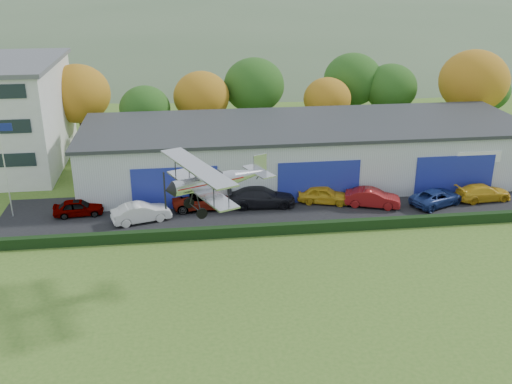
{
  "coord_description": "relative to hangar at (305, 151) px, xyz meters",
  "views": [
    {
      "loc": [
        -6.06,
        -23.05,
        19.25
      ],
      "look_at": [
        -1.59,
        12.03,
        5.14
      ],
      "focal_mm": 41.1,
      "sensor_mm": 36.0,
      "label": 1
    }
  ],
  "objects": [
    {
      "name": "car_6",
      "position": [
        9.64,
        -8.05,
        -1.94
      ],
      "size": [
        5.27,
        3.98,
        1.33
      ],
      "primitive_type": "imported",
      "rotation": [
        0.0,
        0.0,
        1.99
      ],
      "color": "navy",
      "rests_on": "apron"
    },
    {
      "name": "hedge",
      "position": [
        -2.0,
        -11.78,
        -2.26
      ],
      "size": [
        46.0,
        0.6,
        0.8
      ],
      "primitive_type": "cube",
      "color": "black",
      "rests_on": "ground"
    },
    {
      "name": "distant_hills",
      "position": [
        -9.38,
        112.02,
        -15.7
      ],
      "size": [
        430.0,
        196.0,
        56.0
      ],
      "color": "#4C6642",
      "rests_on": "ground"
    },
    {
      "name": "car_0",
      "position": [
        -19.76,
        -6.46,
        -1.94
      ],
      "size": [
        4.02,
        1.89,
        1.33
      ],
      "primitive_type": "imported",
      "rotation": [
        0.0,
        0.0,
        1.65
      ],
      "color": "gray",
      "rests_on": "apron"
    },
    {
      "name": "car_5",
      "position": [
        4.21,
        -7.67,
        -1.86
      ],
      "size": [
        4.81,
        2.96,
        1.5
      ],
      "primitive_type": "imported",
      "rotation": [
        0.0,
        0.0,
        1.24
      ],
      "color": "maroon",
      "rests_on": "apron"
    },
    {
      "name": "car_4",
      "position": [
        0.38,
        -6.41,
        -1.87
      ],
      "size": [
        4.64,
        2.88,
        1.47
      ],
      "primitive_type": "imported",
      "rotation": [
        0.0,
        0.0,
        1.29
      ],
      "color": "gold",
      "rests_on": "apron"
    },
    {
      "name": "hangar",
      "position": [
        0.0,
        0.0,
        0.0
      ],
      "size": [
        40.6,
        12.6,
        5.3
      ],
      "color": "#B2B7BC",
      "rests_on": "ground"
    },
    {
      "name": "biplane",
      "position": [
        -9.45,
        -17.55,
        4.08
      ],
      "size": [
        7.12,
        7.86,
        3.0
      ],
      "rotation": [
        0.0,
        0.0,
        0.41
      ],
      "color": "silver"
    },
    {
      "name": "car_3",
      "position": [
        -4.94,
        -6.39,
        -1.78
      ],
      "size": [
        5.77,
        2.56,
        1.64
      ],
      "primitive_type": "imported",
      "rotation": [
        0.0,
        0.0,
        1.53
      ],
      "color": "black",
      "rests_on": "apron"
    },
    {
      "name": "car_7",
      "position": [
        14.02,
        -7.55,
        -1.91
      ],
      "size": [
        4.93,
        2.37,
        1.39
      ],
      "primitive_type": "imported",
      "rotation": [
        0.0,
        0.0,
        1.66
      ],
      "color": "gold",
      "rests_on": "apron"
    },
    {
      "name": "car_2",
      "position": [
        -9.7,
        -6.28,
        -1.89
      ],
      "size": [
        5.27,
        2.6,
        1.44
      ],
      "primitive_type": "imported",
      "rotation": [
        0.0,
        0.0,
        1.61
      ],
      "color": "gray",
      "rests_on": "apron"
    },
    {
      "name": "apron",
      "position": [
        -2.0,
        -6.98,
        -2.63
      ],
      "size": [
        48.0,
        9.0,
        0.05
      ],
      "primitive_type": "cube",
      "color": "black",
      "rests_on": "ground"
    },
    {
      "name": "tree_belt",
      "position": [
        -4.15,
        12.64,
        2.95
      ],
      "size": [
        75.7,
        13.22,
        10.12
      ],
      "color": "#3D2614",
      "rests_on": "ground"
    },
    {
      "name": "car_1",
      "position": [
        -14.68,
        -8.31,
        -1.85
      ],
      "size": [
        4.82,
        2.81,
        1.5
      ],
      "primitive_type": "imported",
      "rotation": [
        0.0,
        0.0,
        1.86
      ],
      "color": "silver",
      "rests_on": "apron"
    },
    {
      "name": "ground",
      "position": [
        -5.0,
        -27.98,
        -2.66
      ],
      "size": [
        300.0,
        300.0,
        0.0
      ],
      "primitive_type": "plane",
      "color": "#416A21",
      "rests_on": "ground"
    },
    {
      "name": "flagpole",
      "position": [
        -24.88,
        -5.98,
        2.13
      ],
      "size": [
        1.05,
        0.1,
        8.0
      ],
      "color": "silver",
      "rests_on": "ground"
    }
  ]
}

